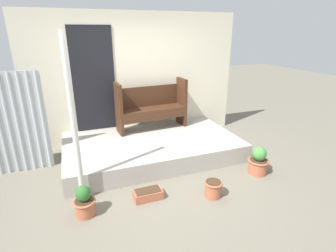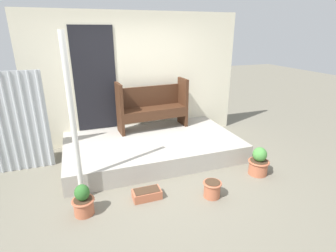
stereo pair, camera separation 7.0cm
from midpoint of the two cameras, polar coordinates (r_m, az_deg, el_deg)
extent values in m
plane|color=#706B5B|center=(4.25, -1.34, -11.71)|extent=(24.00, 24.00, 0.00)
cube|color=#A8A399|center=(4.98, -2.98, -4.57)|extent=(3.16, 1.82, 0.33)
cube|color=beige|center=(5.51, -6.08, 10.19)|extent=(4.36, 0.06, 2.60)
cube|color=black|center=(5.33, -15.21, 9.67)|extent=(0.80, 0.02, 2.00)
cylinder|color=silver|center=(4.89, -32.24, 0.20)|extent=(0.04, 0.04, 1.66)
cylinder|color=silver|center=(4.86, -30.82, 0.37)|extent=(0.04, 0.04, 1.66)
cylinder|color=silver|center=(4.84, -29.38, 0.55)|extent=(0.04, 0.04, 1.66)
cylinder|color=silver|center=(4.82, -27.93, 0.72)|extent=(0.04, 0.04, 1.66)
cylinder|color=silver|center=(4.80, -26.46, 0.90)|extent=(0.04, 0.04, 1.66)
cylinder|color=silver|center=(4.78, -24.99, 1.07)|extent=(0.04, 0.04, 1.66)
cylinder|color=silver|center=(3.53, -19.43, 0.54)|extent=(0.07, 0.07, 2.25)
cube|color=#422616|center=(5.10, -10.06, 3.66)|extent=(0.09, 0.40, 0.99)
cube|color=#422616|center=(5.56, 3.59, 5.29)|extent=(0.09, 0.40, 0.99)
cube|color=#422616|center=(5.31, -2.93, 3.73)|extent=(1.31, 0.49, 0.04)
cube|color=#422616|center=(5.18, -2.18, 2.15)|extent=(1.29, 0.12, 0.16)
cube|color=#422616|center=(5.42, -3.66, 6.52)|extent=(1.29, 0.13, 0.41)
cylinder|color=#B26042|center=(3.67, -17.31, -16.42)|extent=(0.25, 0.25, 0.21)
torus|color=#B26042|center=(3.62, -17.47, -15.20)|extent=(0.29, 0.29, 0.02)
cylinder|color=#422D1E|center=(3.61, -17.50, -14.99)|extent=(0.23, 0.23, 0.01)
ellipsoid|color=#2D6628|center=(3.55, -17.67, -13.64)|extent=(0.19, 0.19, 0.21)
cylinder|color=#B26042|center=(3.88, 10.09, -13.44)|extent=(0.23, 0.23, 0.23)
torus|color=#B26042|center=(3.82, 10.19, -12.14)|extent=(0.27, 0.27, 0.02)
cylinder|color=#422D1E|center=(3.81, 10.20, -11.93)|extent=(0.21, 0.21, 0.01)
cylinder|color=#B26042|center=(4.62, 19.43, -8.49)|extent=(0.30, 0.30, 0.24)
torus|color=#B26042|center=(4.57, 19.59, -7.31)|extent=(0.34, 0.34, 0.02)
cylinder|color=#422D1E|center=(4.56, 19.61, -7.13)|extent=(0.28, 0.28, 0.01)
ellipsoid|color=#478C3D|center=(4.51, 19.78, -5.84)|extent=(0.22, 0.22, 0.24)
cube|color=#B26042|center=(3.83, -4.09, -14.59)|extent=(0.40, 0.22, 0.13)
cube|color=#422D1E|center=(3.79, -4.12, -13.75)|extent=(0.35, 0.18, 0.01)
camera|label=1|loc=(0.04, -89.53, 0.17)|focal=28.00mm
camera|label=2|loc=(0.04, 90.47, -0.17)|focal=28.00mm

